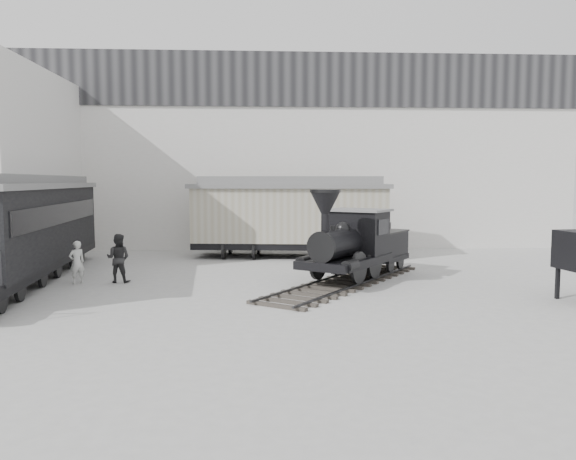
{
  "coord_description": "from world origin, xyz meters",
  "views": [
    {
      "loc": [
        -1.34,
        -17.82,
        3.88
      ],
      "look_at": [
        -0.17,
        3.63,
        2.0
      ],
      "focal_mm": 35.0,
      "sensor_mm": 36.0,
      "label": 1
    }
  ],
  "objects": [
    {
      "name": "locomotive",
      "position": [
        2.38,
        3.58,
        1.29
      ],
      "size": [
        7.48,
        9.29,
        3.49
      ],
      "rotation": [
        0.0,
        0.0,
        -0.62
      ],
      "color": "#3E3833",
      "rests_on": "ground"
    },
    {
      "name": "visitor_a",
      "position": [
        -8.17,
        3.57,
        0.82
      ],
      "size": [
        0.71,
        0.68,
        1.63
      ],
      "primitive_type": "imported",
      "rotation": [
        0.0,
        0.0,
        3.85
      ],
      "color": "silver",
      "rests_on": "ground"
    },
    {
      "name": "ground",
      "position": [
        0.0,
        0.0,
        0.0
      ],
      "size": [
        90.0,
        90.0,
        0.0
      ],
      "primitive_type": "plane",
      "color": "#9E9E9B"
    },
    {
      "name": "boxcar",
      "position": [
        0.31,
        10.67,
        2.16
      ],
      "size": [
        10.33,
        4.21,
        4.12
      ],
      "rotation": [
        0.0,
        0.0,
        -0.11
      ],
      "color": "black",
      "rests_on": "ground"
    },
    {
      "name": "north_wall",
      "position": [
        0.0,
        14.98,
        5.55
      ],
      "size": [
        34.0,
        2.51,
        11.0
      ],
      "color": "silver",
      "rests_on": "ground"
    },
    {
      "name": "passenger_coach",
      "position": [
        -10.45,
        4.34,
        2.1
      ],
      "size": [
        4.12,
        14.38,
        3.8
      ],
      "rotation": [
        0.0,
        0.0,
        0.08
      ],
      "color": "black",
      "rests_on": "ground"
    },
    {
      "name": "visitor_b",
      "position": [
        -6.67,
        3.74,
        0.94
      ],
      "size": [
        1.0,
        0.82,
        1.87
      ],
      "primitive_type": "imported",
      "rotation": [
        0.0,
        0.0,
        3.01
      ],
      "color": "#262627",
      "rests_on": "ground"
    }
  ]
}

